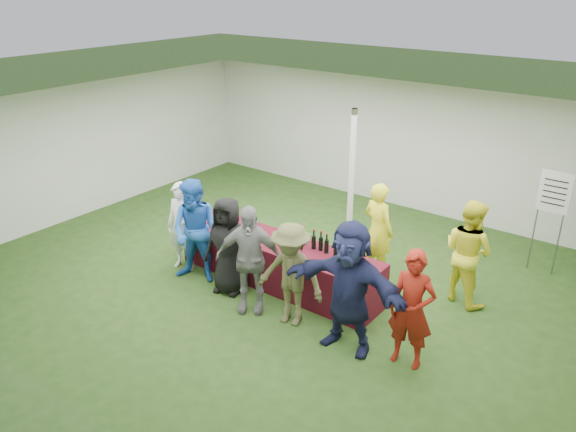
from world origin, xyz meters
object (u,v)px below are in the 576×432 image
Objects in this scene: customer_2 at (228,246)px; customer_3 at (249,259)px; staff_pourer at (378,230)px; dump_bucket at (360,272)px; staff_back at (468,252)px; customer_4 at (291,275)px; customer_1 at (196,232)px; customer_0 at (182,227)px; customer_5 at (349,287)px; customer_6 at (412,309)px; serving_table at (278,262)px; wine_list_sign at (553,200)px.

customer_2 is 0.94× the size of customer_3.
customer_3 is at bearing 78.84° from staff_pourer.
dump_bucket is 1.83m from staff_back.
customer_1 is at bearing 169.51° from customer_4.
customer_0 is 2.47m from customer_4.
customer_6 is at bearing 9.69° from customer_5.
customer_2 is (-3.09, -1.99, -0.04)m from staff_back.
customer_0 is 3.44m from customer_5.
staff_pourer is at bearing 46.47° from serving_table.
dump_bucket is at bearing 0.26° from customer_2.
staff_back is 0.95× the size of customer_1.
wine_list_sign is (3.34, 3.01, 0.94)m from serving_table.
wine_list_sign is at bearing 62.27° from dump_bucket.
customer_4 is at bearing -24.29° from customer_3.
customer_1 reaches higher than customer_4.
customer_5 reaches higher than customer_4.
customer_6 is at bearing -10.68° from customer_2.
staff_back is at bearing 10.55° from customer_1.
customer_6 is at bearing -101.16° from wine_list_sign.
staff_pourer reaches higher than customer_6.
customer_1 is 1.97m from customer_4.
staff_back reaches higher than customer_4.
customer_1 reaches higher than customer_6.
customer_2 is at bearing 173.86° from customer_6.
customer_5 is at bearing -19.85° from customer_1.
customer_3 is 0.71m from customer_4.
serving_table is 1.01m from customer_3.
customer_1 is 0.65m from customer_2.
serving_table is 1.23m from customer_4.
staff_back is 3.67m from customer_2.
customer_3 is at bearing 178.98° from customer_4.
customer_2 is (1.14, -0.10, 0.02)m from customer_0.
customer_5 is (3.43, -0.24, 0.16)m from customer_0.
customer_1 is at bearing 54.66° from staff_pourer.
customer_0 is 0.92× the size of customer_3.
staff_pourer is 1.06× the size of customer_0.
staff_pourer is at bearing -140.50° from wine_list_sign.
customer_4 is 0.97× the size of customer_6.
wine_list_sign reaches higher than customer_4.
staff_back is 2.28m from customer_5.
staff_pourer is at bearing 24.19° from staff_back.
customer_5 is 1.15× the size of customer_6.
customer_1 is at bearing 174.40° from customer_6.
customer_5 reaches higher than wine_list_sign.
staff_pourer is at bearing 122.07° from customer_6.
wine_list_sign is 5.82m from customer_1.
staff_back is (0.98, 1.55, -0.01)m from dump_bucket.
staff_back reaches higher than serving_table.
customer_0 is at bearing 47.13° from staff_pourer.
customer_0 is at bearing 172.74° from customer_5.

